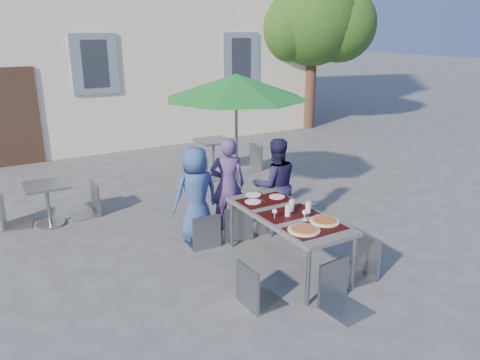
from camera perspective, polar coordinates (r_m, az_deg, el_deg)
ground at (r=5.74m, az=3.62°, el=-13.52°), size 90.00×90.00×0.00m
tree at (r=14.86m, az=8.92°, el=18.78°), size 3.60×3.00×4.70m
dining_table at (r=6.03m, az=5.86°, el=-4.55°), size 0.80×1.85×0.76m
pizza_near_left at (r=5.52m, az=7.79°, el=-5.99°), size 0.38×0.38×0.03m
pizza_near_right at (r=5.80m, az=10.27°, el=-4.92°), size 0.36×0.36×0.03m
glassware at (r=5.95m, az=6.68°, el=-3.50°), size 0.55×0.38×0.15m
place_settings at (r=6.50m, az=2.62°, el=-2.16°), size 0.66×0.45×0.01m
child_0 at (r=6.86m, az=-5.39°, el=-1.64°), size 0.69×0.45×1.40m
child_1 at (r=7.13m, az=-1.52°, el=-0.56°), size 0.63×0.54×1.46m
child_2 at (r=7.14m, az=4.32°, el=-0.59°), size 0.79×0.59×1.45m
chair_0 at (r=6.61m, az=-4.46°, el=-3.71°), size 0.45×0.45×0.95m
chair_1 at (r=6.82m, az=-0.46°, el=-2.59°), size 0.50×0.51×1.02m
chair_2 at (r=7.11m, az=3.39°, el=-2.41°), size 0.49×0.49×0.90m
chair_3 at (r=5.22m, az=1.90°, el=-9.69°), size 0.45×0.45×0.97m
chair_4 at (r=5.99m, az=14.67°, el=-6.08°), size 0.49×0.48×1.04m
chair_5 at (r=5.30m, az=12.37°, el=-9.36°), size 0.49×0.49×1.02m
patio_umbrella at (r=8.00m, az=-0.47°, el=11.21°), size 2.47×2.47×2.28m
cafe_table_0 at (r=7.97m, az=-22.42°, el=-2.12°), size 0.64×0.64×0.68m
bg_chair_l_0 at (r=8.13m, az=-26.58°, el=-1.42°), size 0.49×0.49×0.95m
bg_chair_r_0 at (r=8.15m, az=-18.13°, el=-0.07°), size 0.47×0.46×1.01m
cafe_table_1 at (r=10.10m, az=-3.27°, el=3.61°), size 0.68×0.68×0.73m
bg_chair_l_1 at (r=9.50m, az=-4.59°, el=3.31°), size 0.58×0.57×1.01m
bg_chair_r_1 at (r=10.27m, az=1.46°, el=4.65°), size 0.49×0.48×1.06m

